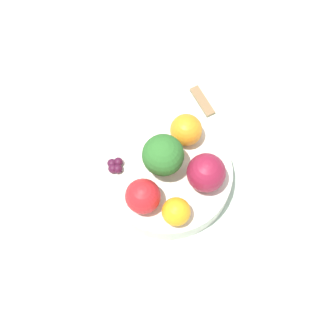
# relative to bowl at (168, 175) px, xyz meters

# --- Properties ---
(ground_plane) EXTENTS (6.00, 6.00, 0.00)m
(ground_plane) POSITION_rel_bowl_xyz_m (0.00, 0.00, -0.04)
(ground_plane) COLOR gray
(table_surface) EXTENTS (1.20, 1.20, 0.02)m
(table_surface) POSITION_rel_bowl_xyz_m (0.00, 0.00, -0.03)
(table_surface) COLOR #B2C6B2
(table_surface) RESTS_ON ground_plane
(bowl) EXTENTS (0.20, 0.20, 0.04)m
(bowl) POSITION_rel_bowl_xyz_m (0.00, 0.00, 0.00)
(bowl) COLOR silver
(bowl) RESTS_ON table_surface
(broccoli) EXTENTS (0.06, 0.06, 0.07)m
(broccoli) POSITION_rel_bowl_xyz_m (0.00, -0.01, 0.06)
(broccoli) COLOR #99C17A
(broccoli) RESTS_ON bowl
(apple_red) EXTENTS (0.06, 0.06, 0.06)m
(apple_red) POSITION_rel_bowl_xyz_m (-0.03, 0.05, 0.05)
(apple_red) COLOR maroon
(apple_red) RESTS_ON bowl
(apple_green) EXTENTS (0.05, 0.05, 0.05)m
(apple_green) POSITION_rel_bowl_xyz_m (0.06, 0.01, 0.04)
(apple_green) COLOR red
(apple_green) RESTS_ON bowl
(orange_front) EXTENTS (0.05, 0.05, 0.05)m
(orange_front) POSITION_rel_bowl_xyz_m (-0.06, -0.02, 0.04)
(orange_front) COLOR orange
(orange_front) RESTS_ON bowl
(orange_back) EXTENTS (0.04, 0.04, 0.04)m
(orange_back) POSITION_rel_bowl_xyz_m (0.05, 0.06, 0.04)
(orange_back) COLOR orange
(orange_back) RESTS_ON bowl
(grape_cluster) EXTENTS (0.03, 0.03, 0.01)m
(grape_cluster) POSITION_rel_bowl_xyz_m (0.05, -0.06, 0.03)
(grape_cluster) COLOR #47142D
(grape_cluster) RESTS_ON bowl
(spoon) EXTENTS (0.04, 0.06, 0.01)m
(spoon) POSITION_rel_bowl_xyz_m (-0.15, -0.05, -0.01)
(spoon) COLOR olive
(spoon) RESTS_ON table_surface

